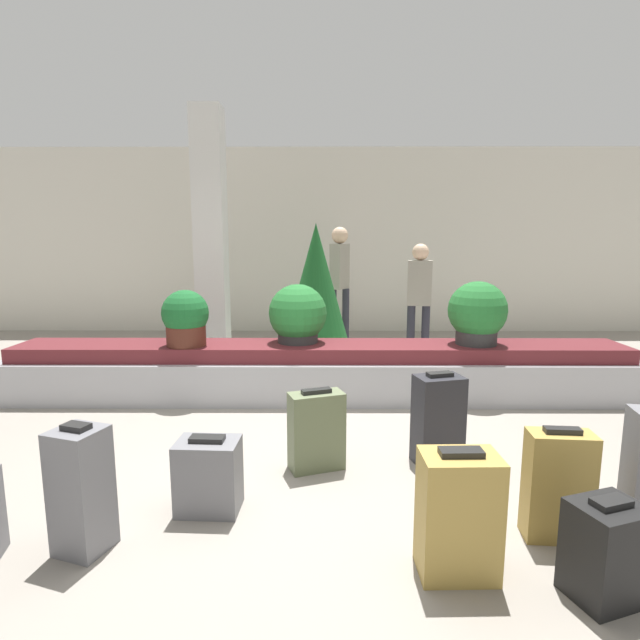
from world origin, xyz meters
name	(u,v)px	position (x,y,z in m)	size (l,w,h in m)	color
ground_plane	(319,466)	(0.00, 0.00, 0.00)	(18.00, 18.00, 0.00)	gray
back_wall	(321,241)	(0.00, 5.45, 1.60)	(18.00, 0.06, 3.20)	beige
carousel	(320,372)	(0.00, 1.63, 0.27)	(6.53, 0.76, 0.57)	#9E9EA3
pillar	(211,243)	(-1.34, 2.74, 1.60)	(0.36, 0.36, 3.20)	silver
suitcase_0	(558,485)	(1.33, -0.87, 0.31)	(0.36, 0.21, 0.64)	#A3843D
suitcase_1	(81,490)	(-1.25, -0.99, 0.34)	(0.31, 0.31, 0.71)	slate
suitcase_2	(209,475)	(-0.67, -0.59, 0.23)	(0.39, 0.28, 0.48)	slate
suitcase_4	(458,514)	(0.70, -1.17, 0.31)	(0.39, 0.27, 0.65)	#A3843D
suitcase_5	(316,431)	(-0.02, -0.02, 0.29)	(0.43, 0.31, 0.60)	#5B6647
suitcase_6	(606,551)	(1.34, -1.34, 0.23)	(0.38, 0.35, 0.49)	black
suitcase_7	(438,420)	(0.88, 0.07, 0.34)	(0.39, 0.31, 0.70)	#232328
potted_plant_0	(298,315)	(-0.23, 1.71, 0.86)	(0.61, 0.61, 0.61)	#2D2D2D
potted_plant_1	(185,318)	(-1.36, 1.53, 0.86)	(0.47, 0.47, 0.57)	#4C2319
potted_plant_2	(477,314)	(1.61, 1.62, 0.89)	(0.60, 0.60, 0.65)	#2D2D2D
traveler_0	(419,292)	(1.33, 3.25, 0.94)	(0.35, 0.24, 1.59)	#282833
traveler_1	(205,283)	(-1.81, 4.29, 0.97)	(0.31, 0.36, 1.63)	#282833
traveler_2	(340,274)	(0.29, 4.32, 1.11)	(0.32, 0.37, 1.83)	#282833
decorated_tree	(316,286)	(-0.06, 3.28, 1.02)	(0.93, 0.93, 1.86)	#4C331E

